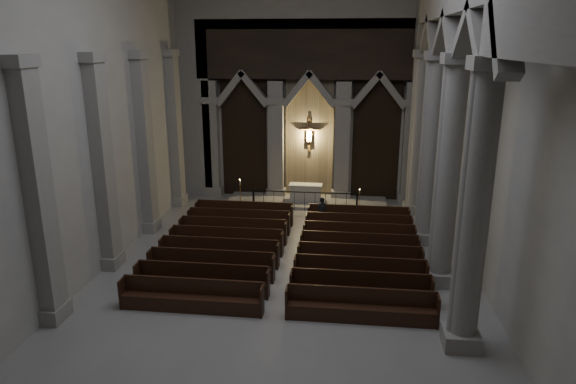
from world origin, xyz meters
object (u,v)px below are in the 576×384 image
(candle_stand_right, at_px, (359,206))
(worshipper, at_px, (322,212))
(candle_stand_left, at_px, (240,201))
(altar_rail, at_px, (305,198))
(pews, at_px, (290,253))
(altar, at_px, (306,192))

(candle_stand_right, xyz_separation_m, worshipper, (-1.76, -2.20, 0.35))
(candle_stand_left, xyz_separation_m, worshipper, (4.34, -1.96, 0.24))
(altar_rail, relative_size, candle_stand_left, 3.35)
(candle_stand_left, relative_size, worshipper, 1.18)
(altar_rail, bearing_deg, pews, -90.00)
(altar_rail, distance_m, candle_stand_left, 3.34)
(candle_stand_left, xyz_separation_m, pews, (3.33, -6.29, -0.10))
(candle_stand_left, relative_size, pews, 0.16)
(candle_stand_right, relative_size, pews, 0.12)
(altar, height_order, pews, altar)
(candle_stand_left, bearing_deg, candle_stand_right, 2.29)
(altar_rail, relative_size, worshipper, 3.96)
(candle_stand_right, bearing_deg, altar_rail, -177.00)
(altar, bearing_deg, altar_rail, -87.08)
(pews, distance_m, worshipper, 4.46)
(candle_stand_right, bearing_deg, altar, 156.50)
(altar, relative_size, worshipper, 1.30)
(altar_rail, distance_m, candle_stand_right, 2.81)
(candle_stand_right, relative_size, worshipper, 0.90)
(altar, relative_size, candle_stand_left, 1.10)
(candle_stand_left, distance_m, worshipper, 4.77)
(altar_rail, bearing_deg, altar, 92.92)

